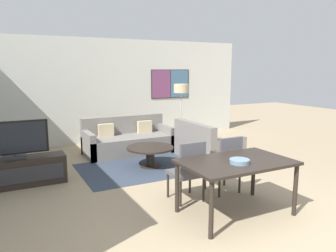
% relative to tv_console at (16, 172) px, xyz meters
% --- Properties ---
extents(ground_plane, '(24.00, 24.00, 0.00)m').
position_rel_tv_console_xyz_m(ground_plane, '(2.68, -3.39, -0.25)').
color(ground_plane, '#9E896B').
extents(wall_back, '(7.99, 0.09, 2.80)m').
position_rel_tv_console_xyz_m(wall_back, '(2.72, 2.77, 1.16)').
color(wall_back, silver).
rests_on(wall_back, ground_plane).
extents(area_rug, '(2.84, 1.77, 0.01)m').
position_rel_tv_console_xyz_m(area_rug, '(2.51, -0.00, -0.24)').
color(area_rug, '#333D4C').
rests_on(area_rug, ground_plane).
extents(tv_console, '(1.64, 0.43, 0.49)m').
position_rel_tv_console_xyz_m(tv_console, '(0.00, 0.00, 0.00)').
color(tv_console, black).
rests_on(tv_console, ground_plane).
extents(television, '(1.12, 0.20, 0.64)m').
position_rel_tv_console_xyz_m(television, '(-0.00, 0.00, 0.57)').
color(television, '#2D2D33').
rests_on(television, tv_console).
extents(sofa_main, '(2.08, 0.91, 0.85)m').
position_rel_tv_console_xyz_m(sofa_main, '(2.51, 1.32, 0.03)').
color(sofa_main, slate).
rests_on(sofa_main, ground_plane).
extents(sofa_side, '(0.91, 1.48, 0.85)m').
position_rel_tv_console_xyz_m(sofa_side, '(3.81, -0.07, 0.03)').
color(sofa_side, slate).
rests_on(sofa_side, ground_plane).
extents(coffee_table, '(0.96, 0.96, 0.42)m').
position_rel_tv_console_xyz_m(coffee_table, '(2.51, -0.00, 0.07)').
color(coffee_table, black).
rests_on(coffee_table, ground_plane).
extents(dining_table, '(1.50, 0.95, 0.76)m').
position_rel_tv_console_xyz_m(dining_table, '(2.65, -2.57, 0.44)').
color(dining_table, black).
rests_on(dining_table, ground_plane).
extents(dining_chair_left, '(0.46, 0.46, 0.94)m').
position_rel_tv_console_xyz_m(dining_chair_left, '(2.29, -1.90, 0.27)').
color(dining_chair_left, '#4C4C51').
rests_on(dining_chair_left, ground_plane).
extents(dining_chair_centre, '(0.46, 0.46, 0.94)m').
position_rel_tv_console_xyz_m(dining_chair_centre, '(3.01, -1.87, 0.27)').
color(dining_chair_centre, '#4C4C51').
rests_on(dining_chair_centre, ground_plane).
extents(fruit_bowl, '(0.26, 0.26, 0.06)m').
position_rel_tv_console_xyz_m(fruit_bowl, '(2.60, -2.69, 0.55)').
color(fruit_bowl, slate).
rests_on(fruit_bowl, dining_table).
extents(floor_lamp, '(0.38, 0.38, 1.61)m').
position_rel_tv_console_xyz_m(floor_lamp, '(3.99, 1.33, 1.14)').
color(floor_lamp, '#2D2D33').
rests_on(floor_lamp, ground_plane).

